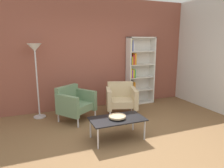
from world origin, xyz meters
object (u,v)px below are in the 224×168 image
at_px(armchair_spare_guest, 121,98).
at_px(armchair_corner_red, 75,103).
at_px(floor_lamp_torchiere, 35,57).
at_px(coffee_table_low, 117,120).
at_px(bookshelf_tall, 138,72).
at_px(decorative_bowl, 117,117).

bearing_deg(armchair_spare_guest, armchair_corner_red, -165.42).
height_order(armchair_corner_red, floor_lamp_torchiere, floor_lamp_torchiere).
height_order(coffee_table_low, armchair_spare_guest, armchair_spare_guest).
distance_m(armchair_spare_guest, floor_lamp_torchiere, 2.23).
bearing_deg(coffee_table_low, armchair_corner_red, 113.70).
height_order(coffee_table_low, armchair_corner_red, armchair_corner_red).
height_order(bookshelf_tall, armchair_corner_red, bookshelf_tall).
bearing_deg(armchair_corner_red, bookshelf_tall, -17.94).
relative_size(coffee_table_low, armchair_corner_red, 1.06).
xyz_separation_m(bookshelf_tall, decorative_bowl, (-1.43, -1.87, -0.49)).
relative_size(bookshelf_tall, coffee_table_low, 1.90).
height_order(coffee_table_low, floor_lamp_torchiere, floor_lamp_torchiere).
xyz_separation_m(bookshelf_tall, floor_lamp_torchiere, (-2.72, -0.17, 0.52)).
xyz_separation_m(armchair_spare_guest, floor_lamp_torchiere, (-1.90, 0.52, 1.03)).
relative_size(armchair_corner_red, floor_lamp_torchiere, 0.54).
bearing_deg(armchair_corner_red, floor_lamp_torchiere, 111.77).
distance_m(bookshelf_tall, decorative_bowl, 2.41).
bearing_deg(armchair_corner_red, decorative_bowl, -102.43).
bearing_deg(armchair_spare_guest, floor_lamp_torchiere, -178.45).
height_order(armchair_spare_guest, armchair_corner_red, same).
height_order(armchair_spare_guest, floor_lamp_torchiere, floor_lamp_torchiere).
xyz_separation_m(decorative_bowl, armchair_spare_guest, (0.61, 1.18, -0.02)).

